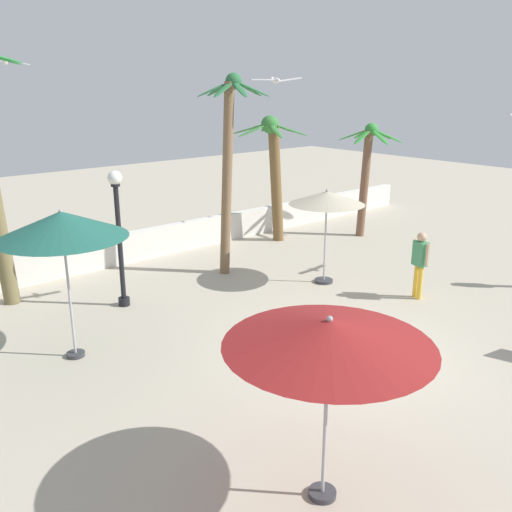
{
  "coord_description": "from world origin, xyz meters",
  "views": [
    {
      "loc": [
        -8.14,
        -6.47,
        5.27
      ],
      "look_at": [
        0.0,
        2.97,
        1.4
      ],
      "focal_mm": 39.07,
      "sensor_mm": 36.0,
      "label": 1
    }
  ],
  "objects_px": {
    "palm_tree_2": "(229,153)",
    "guest_1": "(420,258)",
    "patio_umbrella_0": "(329,334)",
    "patio_umbrella_2": "(62,225)",
    "lamp_post_0": "(119,228)",
    "palm_tree_3": "(274,164)",
    "palm_tree_1": "(367,165)",
    "patio_umbrella_1": "(327,199)",
    "seagull_1": "(5,62)",
    "seagull_2": "(275,80)"
  },
  "relations": [
    {
      "from": "patio_umbrella_0",
      "to": "lamp_post_0",
      "type": "xyz_separation_m",
      "value": [
        1.22,
        7.79,
        -0.39
      ]
    },
    {
      "from": "palm_tree_3",
      "to": "palm_tree_1",
      "type": "bearing_deg",
      "value": -25.76
    },
    {
      "from": "palm_tree_2",
      "to": "seagull_2",
      "type": "height_order",
      "value": "palm_tree_2"
    },
    {
      "from": "patio_umbrella_1",
      "to": "lamp_post_0",
      "type": "height_order",
      "value": "lamp_post_0"
    },
    {
      "from": "patio_umbrella_2",
      "to": "guest_1",
      "type": "distance_m",
      "value": 8.57
    },
    {
      "from": "seagull_1",
      "to": "lamp_post_0",
      "type": "bearing_deg",
      "value": -61.79
    },
    {
      "from": "patio_umbrella_2",
      "to": "palm_tree_3",
      "type": "distance_m",
      "value": 9.57
    },
    {
      "from": "patio_umbrella_1",
      "to": "palm_tree_3",
      "type": "distance_m",
      "value": 4.4
    },
    {
      "from": "patio_umbrella_2",
      "to": "seagull_2",
      "type": "distance_m",
      "value": 5.57
    },
    {
      "from": "patio_umbrella_1",
      "to": "lamp_post_0",
      "type": "bearing_deg",
      "value": 157.33
    },
    {
      "from": "patio_umbrella_2",
      "to": "seagull_1",
      "type": "bearing_deg",
      "value": 80.68
    },
    {
      "from": "patio_umbrella_2",
      "to": "palm_tree_3",
      "type": "height_order",
      "value": "palm_tree_3"
    },
    {
      "from": "palm_tree_3",
      "to": "patio_umbrella_1",
      "type": "bearing_deg",
      "value": -113.81
    },
    {
      "from": "palm_tree_1",
      "to": "guest_1",
      "type": "distance_m",
      "value": 6.44
    },
    {
      "from": "patio_umbrella_2",
      "to": "patio_umbrella_1",
      "type": "bearing_deg",
      "value": -2.32
    },
    {
      "from": "patio_umbrella_1",
      "to": "palm_tree_1",
      "type": "xyz_separation_m",
      "value": [
        4.85,
        2.53,
        0.19
      ]
    },
    {
      "from": "patio_umbrella_2",
      "to": "seagull_1",
      "type": "distance_m",
      "value": 5.31
    },
    {
      "from": "palm_tree_1",
      "to": "palm_tree_2",
      "type": "distance_m",
      "value": 6.29
    },
    {
      "from": "patio_umbrella_1",
      "to": "palm_tree_3",
      "type": "xyz_separation_m",
      "value": [
        1.77,
        4.01,
        0.35
      ]
    },
    {
      "from": "patio_umbrella_0",
      "to": "palm_tree_3",
      "type": "relative_size",
      "value": 0.61
    },
    {
      "from": "lamp_post_0",
      "to": "patio_umbrella_2",
      "type": "bearing_deg",
      "value": -138.61
    },
    {
      "from": "seagull_1",
      "to": "guest_1",
      "type": "bearing_deg",
      "value": -43.73
    },
    {
      "from": "patio_umbrella_2",
      "to": "palm_tree_2",
      "type": "distance_m",
      "value": 6.11
    },
    {
      "from": "palm_tree_2",
      "to": "guest_1",
      "type": "bearing_deg",
      "value": -64.38
    },
    {
      "from": "palm_tree_2",
      "to": "palm_tree_3",
      "type": "relative_size",
      "value": 1.29
    },
    {
      "from": "patio_umbrella_0",
      "to": "palm_tree_2",
      "type": "relative_size",
      "value": 0.47
    },
    {
      "from": "palm_tree_1",
      "to": "palm_tree_3",
      "type": "height_order",
      "value": "palm_tree_3"
    },
    {
      "from": "lamp_post_0",
      "to": "palm_tree_3",
      "type": "bearing_deg",
      "value": 15.85
    },
    {
      "from": "palm_tree_1",
      "to": "guest_1",
      "type": "height_order",
      "value": "palm_tree_1"
    },
    {
      "from": "patio_umbrella_0",
      "to": "palm_tree_2",
      "type": "bearing_deg",
      "value": 59.18
    },
    {
      "from": "patio_umbrella_1",
      "to": "palm_tree_2",
      "type": "distance_m",
      "value": 3.0
    },
    {
      "from": "guest_1",
      "to": "patio_umbrella_1",
      "type": "bearing_deg",
      "value": 111.44
    },
    {
      "from": "palm_tree_1",
      "to": "seagull_1",
      "type": "bearing_deg",
      "value": 169.55
    },
    {
      "from": "guest_1",
      "to": "palm_tree_2",
      "type": "bearing_deg",
      "value": 115.62
    },
    {
      "from": "seagull_1",
      "to": "seagull_2",
      "type": "relative_size",
      "value": 0.87
    },
    {
      "from": "patio_umbrella_0",
      "to": "seagull_2",
      "type": "bearing_deg",
      "value": 53.1
    },
    {
      "from": "patio_umbrella_1",
      "to": "guest_1",
      "type": "relative_size",
      "value": 1.5
    },
    {
      "from": "seagull_1",
      "to": "seagull_2",
      "type": "height_order",
      "value": "seagull_1"
    },
    {
      "from": "patio_umbrella_2",
      "to": "palm_tree_2",
      "type": "bearing_deg",
      "value": 20.74
    },
    {
      "from": "patio_umbrella_0",
      "to": "palm_tree_2",
      "type": "distance_m",
      "value": 9.53
    },
    {
      "from": "seagull_2",
      "to": "patio_umbrella_0",
      "type": "bearing_deg",
      "value": -126.9
    },
    {
      "from": "patio_umbrella_1",
      "to": "seagull_1",
      "type": "height_order",
      "value": "seagull_1"
    },
    {
      "from": "palm_tree_2",
      "to": "palm_tree_3",
      "type": "distance_m",
      "value": 3.59
    },
    {
      "from": "patio_umbrella_1",
      "to": "palm_tree_1",
      "type": "relative_size",
      "value": 0.66
    },
    {
      "from": "patio_umbrella_1",
      "to": "guest_1",
      "type": "bearing_deg",
      "value": -68.56
    },
    {
      "from": "patio_umbrella_0",
      "to": "patio_umbrella_1",
      "type": "bearing_deg",
      "value": 42.47
    },
    {
      "from": "patio_umbrella_2",
      "to": "seagull_1",
      "type": "height_order",
      "value": "seagull_1"
    },
    {
      "from": "patio_umbrella_0",
      "to": "palm_tree_3",
      "type": "height_order",
      "value": "palm_tree_3"
    },
    {
      "from": "patio_umbrella_2",
      "to": "lamp_post_0",
      "type": "xyz_separation_m",
      "value": [
        2.05,
        1.8,
        -0.75
      ]
    },
    {
      "from": "palm_tree_3",
      "to": "guest_1",
      "type": "distance_m",
      "value": 6.64
    }
  ]
}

